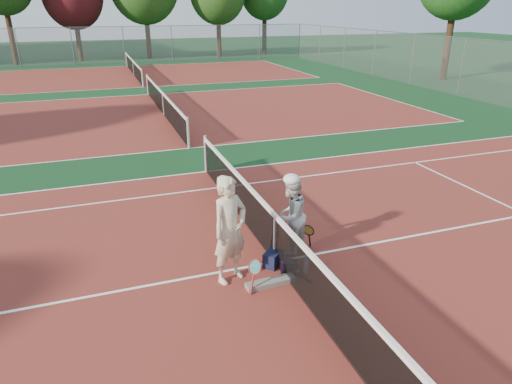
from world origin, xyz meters
TOP-DOWN VIEW (x-y plane):
  - ground at (0.00, 0.00)m, footprint 130.00×130.00m
  - court_main at (0.00, 0.00)m, footprint 23.77×10.97m
  - court_far_a at (0.00, 13.50)m, footprint 23.77×10.97m
  - court_far_b at (0.00, 27.00)m, footprint 23.77×10.97m
  - net_main at (0.00, 0.00)m, footprint 0.10×10.98m
  - net_far_a at (0.00, 13.50)m, footprint 0.10×10.98m
  - net_far_b at (0.00, 27.00)m, footprint 0.10×10.98m
  - fence_back at (0.00, 34.00)m, footprint 32.00×0.06m
  - player_a at (-0.95, -0.27)m, footprint 0.85×0.74m
  - player_b at (0.43, 0.29)m, footprint 0.98×0.94m
  - racket_red at (-0.64, -0.68)m, footprint 0.41×0.42m
  - racket_black_held at (0.81, 0.21)m, footprint 0.36×0.36m
  - racket_spare at (0.20, -0.47)m, footprint 0.45×0.65m
  - sports_bag_navy at (-0.08, -0.11)m, footprint 0.44×0.43m
  - sports_bag_purple at (0.12, -0.43)m, footprint 0.36×0.32m
  - net_cover_canvas at (-0.35, -0.70)m, footprint 0.92×0.25m
  - water_bottle at (0.41, -0.53)m, footprint 0.09×0.09m

SIDE VIEW (x-z plane):
  - ground at x=0.00m, z-range 0.00..0.00m
  - court_main at x=0.00m, z-range 0.00..0.01m
  - court_far_a at x=0.00m, z-range 0.00..0.01m
  - court_far_b at x=0.00m, z-range 0.00..0.01m
  - net_cover_canvas at x=-0.35m, z-range 0.00..0.10m
  - racket_spare at x=0.20m, z-range 0.00..0.11m
  - sports_bag_purple at x=0.12m, z-range 0.00..0.24m
  - sports_bag_navy at x=-0.08m, z-range 0.00..0.29m
  - water_bottle at x=0.41m, z-range 0.00..0.30m
  - racket_red at x=-0.64m, z-range 0.00..0.53m
  - racket_black_held at x=0.81m, z-range 0.00..0.57m
  - net_main at x=0.00m, z-range 0.00..1.02m
  - net_far_a at x=0.00m, z-range 0.00..1.02m
  - net_far_b at x=0.00m, z-range 0.00..1.02m
  - player_b at x=0.43m, z-range 0.00..1.59m
  - player_a at x=-0.95m, z-range 0.00..1.97m
  - fence_back at x=0.00m, z-range 0.00..3.00m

